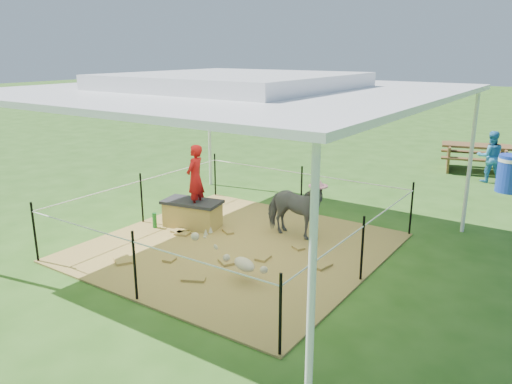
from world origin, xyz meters
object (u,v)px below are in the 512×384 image
Objects in this scene: trash_barrel at (510,174)px; green_bottle at (155,220)px; straw_bale at (193,215)px; picnic_table_near at (475,158)px; woman at (195,172)px; foal at (244,262)px; pony at (294,209)px; distant_person at (490,157)px.

green_bottle is at bearing -127.84° from trash_barrel.
trash_barrel is (4.54, 6.10, 0.19)m from straw_bale.
trash_barrel is 0.50× the size of picnic_table_near.
foal is at bearing 45.43° from woman.
picnic_table_near is at bearing 66.56° from straw_bale.
pony is 6.13m from trash_barrel.
trash_barrel reaches higher than green_bottle.
distant_person reaches higher than pony.
straw_bale is at bearing 171.04° from foal.
distant_person is at bearing 139.03° from woman.
pony is at bearing -116.48° from picnic_table_near.
picnic_table_near is at bearing 104.95° from foal.
woman is 7.87m from distant_person.
pony is 0.94× the size of distant_person.
green_bottle is at bearing -129.85° from picnic_table_near.
straw_bale reaches higher than green_bottle.
woman reaches higher than distant_person.
distant_person is at bearing 100.33° from foal.
straw_bale is 0.84m from woman.
pony is (1.86, 0.59, 0.29)m from straw_bale.
picnic_table_near reaches higher than green_bottle.
woman reaches higher than pony.
woman reaches higher than foal.
trash_barrel is (5.09, 6.55, 0.27)m from green_bottle.
woman is 2.56m from foal.
woman is 0.94× the size of distant_person.
foal is 8.38m from distant_person.
straw_bale is at bearing 39.29° from green_bottle.
straw_bale is 0.78× the size of distant_person.
pony reaches higher than trash_barrel.
green_bottle is 2.65m from pony.
pony is at bearing 17.53° from straw_bale.
picnic_table_near reaches higher than foal.
foal is at bearing -31.79° from straw_bale.
foal reaches higher than green_bottle.
distant_person is (3.96, 6.84, 0.40)m from straw_bale.
trash_barrel is 2.12m from picnic_table_near.
green_bottle is 0.32× the size of trash_barrel.
picnic_table_near reaches higher than straw_bale.
picnic_table_near is (1.28, 9.23, 0.06)m from foal.
green_bottle is at bearing -140.71° from straw_bale.
woman is at bearing 108.25° from pony.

